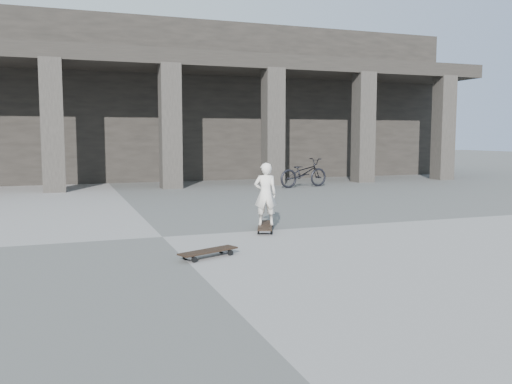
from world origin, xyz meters
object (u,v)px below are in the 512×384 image
object	(u,v)px
child	(265,194)
skateboard_spare	(208,252)
longboard	(265,226)
bicycle	(303,173)

from	to	relation	value
child	skateboard_spare	bearing A→B (deg)	63.32
skateboard_spare	child	distance (m)	2.40
longboard	bicycle	world-z (taller)	bicycle
skateboard_spare	child	size ratio (longest dim) A/B	0.83
longboard	skateboard_spare	world-z (taller)	same
child	bicycle	size ratio (longest dim) A/B	0.61
skateboard_spare	bicycle	world-z (taller)	bicycle
bicycle	child	bearing A→B (deg)	139.46
longboard	child	world-z (taller)	child
skateboard_spare	bicycle	bearing A→B (deg)	34.91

